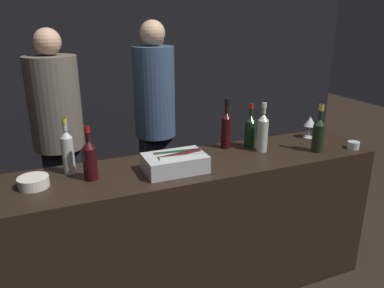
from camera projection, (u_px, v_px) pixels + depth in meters
name	position (u px, v px, depth m)	size (l,w,h in m)	color
wall_back_chalkboard	(114.00, 59.00, 4.30)	(6.40, 0.06, 2.80)	black
bar_counter	(194.00, 230.00, 2.54)	(2.49, 0.57, 0.98)	black
ice_bin_with_bottles	(177.00, 162.00, 2.25)	(0.37, 0.23, 0.11)	#B7BABF
bowl_white	(33.00, 182.00, 2.04)	(0.17, 0.17, 0.06)	silver
wine_glass	(310.00, 122.00, 2.84)	(0.09, 0.09, 0.17)	silver
candle_votive	(353.00, 145.00, 2.64)	(0.08, 0.08, 0.05)	silver
white_wine_bottle	(263.00, 131.00, 2.55)	(0.07, 0.07, 0.34)	#B2B7AD
champagne_bottle	(319.00, 133.00, 2.55)	(0.08, 0.08, 0.33)	black
red_wine_bottle_tall	(90.00, 158.00, 2.11)	(0.08, 0.08, 0.32)	black
red_wine_bottle_black_foil	(226.00, 128.00, 2.61)	(0.07, 0.07, 0.36)	black
red_wine_bottle_burgundy	(250.00, 130.00, 2.64)	(0.08, 0.08, 0.31)	black
rose_wine_bottle	(68.00, 151.00, 2.19)	(0.07, 0.07, 0.34)	#B2B7AD
person_in_hoodie	(155.00, 116.00, 3.29)	(0.35, 0.35, 1.84)	black
person_blond_tee	(58.00, 128.00, 3.09)	(0.41, 0.41, 1.79)	black
person_grey_polo	(155.00, 107.00, 3.75)	(0.32, 0.32, 1.77)	black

